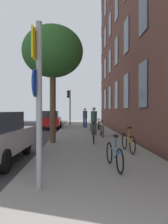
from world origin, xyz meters
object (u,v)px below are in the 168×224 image
at_px(traffic_light, 69,101).
at_px(pedestrian_0, 94,119).
at_px(pedestrian_1, 85,116).
at_px(tree_near, 53,52).
at_px(bicycle_1, 128,142).
at_px(bicycle_5, 99,125).
at_px(bicycle_4, 93,128).
at_px(bicycle_0, 114,155).
at_px(sign_post, 38,93).
at_px(bicycle_3, 102,130).
at_px(bicycle_2, 94,135).
at_px(car_1, 50,119).

relative_size(traffic_light, pedestrian_0, 2.13).
distance_m(traffic_light, pedestrian_1, 4.70).
bearing_deg(tree_near, bicycle_1, -40.20).
height_order(bicycle_5, pedestrian_0, pedestrian_0).
bearing_deg(bicycle_4, bicycle_0, -90.49).
bearing_deg(pedestrian_1, sign_post, -95.08).
bearing_deg(bicycle_3, bicycle_1, -84.14).
xyz_separation_m(sign_post, bicycle_1, (2.68, 3.92, -1.54)).
relative_size(bicycle_2, bicycle_5, 0.98).
bearing_deg(tree_near, bicycle_0, -66.41).
relative_size(bicycle_0, pedestrian_0, 0.97).
distance_m(bicycle_1, bicycle_2, 2.66).
bearing_deg(bicycle_1, bicycle_0, -110.74).
bearing_deg(bicycle_4, tree_near, -116.45).
relative_size(traffic_light, bicycle_1, 2.20).
bearing_deg(tree_near, sign_post, -86.32).
bearing_deg(bicycle_5, traffic_light, 111.21).
xyz_separation_m(traffic_light, bicycle_2, (1.71, -13.92, -2.20)).
xyz_separation_m(bicycle_3, pedestrian_0, (-0.38, 1.24, 0.63)).
bearing_deg(traffic_light, bicycle_2, -83.01).
relative_size(bicycle_3, pedestrian_1, 0.93).
bearing_deg(bicycle_4, car_1, 123.93).
relative_size(sign_post, bicycle_2, 2.04).
height_order(bicycle_4, pedestrian_1, pedestrian_1).
relative_size(sign_post, tree_near, 0.59).
height_order(bicycle_4, bicycle_5, bicycle_5).
xyz_separation_m(bicycle_2, bicycle_4, (0.31, 4.80, -0.01)).
bearing_deg(bicycle_3, car_1, 116.92).
bearing_deg(bicycle_0, bicycle_5, 86.78).
height_order(bicycle_1, bicycle_4, bicycle_1).
xyz_separation_m(sign_post, bicycle_3, (2.19, 8.73, -1.53)).
height_order(traffic_light, bicycle_1, traffic_light).
xyz_separation_m(bicycle_0, pedestrian_1, (-0.34, 14.59, 0.66)).
height_order(tree_near, bicycle_1, tree_near).
distance_m(tree_near, bicycle_5, 8.55).
bearing_deg(car_1, traffic_light, 67.31).
bearing_deg(car_1, sign_post, -83.96).
relative_size(traffic_light, bicycle_3, 2.28).
bearing_deg(pedestrian_0, tree_near, -123.18).
bearing_deg(sign_post, bicycle_0, 40.65).
xyz_separation_m(bicycle_1, bicycle_3, (-0.49, 4.80, 0.01)).
relative_size(tree_near, pedestrian_0, 3.20).
relative_size(traffic_light, bicycle_4, 2.30).
bearing_deg(bicycle_5, bicycle_4, -103.88).
relative_size(bicycle_0, car_1, 0.41).
bearing_deg(bicycle_4, traffic_light, 102.47).
xyz_separation_m(sign_post, car_1, (-1.74, 16.47, -1.19)).
relative_size(sign_post, bicycle_3, 2.02).
height_order(sign_post, bicycle_0, sign_post).
height_order(sign_post, bicycle_3, sign_post).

